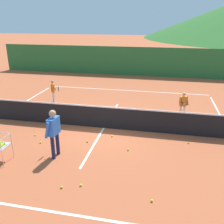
% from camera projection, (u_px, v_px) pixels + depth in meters
% --- Properties ---
extents(ground_plane, '(120.00, 120.00, 0.00)m').
position_uv_depth(ground_plane, '(104.00, 128.00, 10.65)').
color(ground_plane, '#B25633').
extents(line_baseline_near, '(10.23, 0.08, 0.01)m').
position_uv_depth(line_baseline_near, '(54.00, 212.00, 6.04)').
color(line_baseline_near, white).
rests_on(line_baseline_near, ground).
extents(line_baseline_far, '(10.23, 0.08, 0.01)m').
position_uv_depth(line_baseline_far, '(126.00, 90.00, 16.11)').
color(line_baseline_far, white).
rests_on(line_baseline_far, ground).
extents(line_service_center, '(0.08, 6.31, 0.01)m').
position_uv_depth(line_service_center, '(104.00, 128.00, 10.65)').
color(line_service_center, white).
rests_on(line_service_center, ground).
extents(tennis_net, '(10.13, 0.08, 1.05)m').
position_uv_depth(tennis_net, '(104.00, 117.00, 10.47)').
color(tennis_net, '#333338').
rests_on(tennis_net, ground).
extents(instructor, '(0.43, 0.78, 1.66)m').
position_uv_depth(instructor, '(54.00, 129.00, 8.14)').
color(instructor, '#191E4C').
rests_on(instructor, ground).
extents(student_0, '(0.56, 0.51, 1.24)m').
position_uv_depth(student_0, '(53.00, 89.00, 13.61)').
color(student_0, silver).
rests_on(student_0, ground).
extents(student_1, '(0.47, 0.65, 1.22)m').
position_uv_depth(student_1, '(183.00, 103.00, 11.50)').
color(student_1, silver).
rests_on(student_1, ground).
extents(tennis_ball_0, '(0.07, 0.07, 0.07)m').
position_uv_depth(tennis_ball_0, '(152.00, 201.00, 6.37)').
color(tennis_ball_0, yellow).
rests_on(tennis_ball_0, ground).
extents(tennis_ball_1, '(0.07, 0.07, 0.07)m').
position_uv_depth(tennis_ball_1, '(128.00, 150.00, 8.83)').
color(tennis_ball_1, yellow).
rests_on(tennis_ball_1, ground).
extents(tennis_ball_3, '(0.07, 0.07, 0.07)m').
position_uv_depth(tennis_ball_3, '(35.00, 135.00, 9.92)').
color(tennis_ball_3, yellow).
rests_on(tennis_ball_3, ground).
extents(tennis_ball_4, '(0.07, 0.07, 0.07)m').
position_uv_depth(tennis_ball_4, '(189.00, 143.00, 9.31)').
color(tennis_ball_4, yellow).
rests_on(tennis_ball_4, ground).
extents(tennis_ball_5, '(0.07, 0.07, 0.07)m').
position_uv_depth(tennis_ball_5, '(40.00, 142.00, 9.34)').
color(tennis_ball_5, yellow).
rests_on(tennis_ball_5, ground).
extents(tennis_ball_6, '(0.07, 0.07, 0.07)m').
position_uv_depth(tennis_ball_6, '(62.00, 187.00, 6.88)').
color(tennis_ball_6, yellow).
rests_on(tennis_ball_6, ground).
extents(tennis_ball_7, '(0.07, 0.07, 0.07)m').
position_uv_depth(tennis_ball_7, '(112.00, 136.00, 9.84)').
color(tennis_ball_7, yellow).
rests_on(tennis_ball_7, ground).
extents(tennis_ball_8, '(0.07, 0.07, 0.07)m').
position_uv_depth(tennis_ball_8, '(87.00, 142.00, 9.40)').
color(tennis_ball_8, yellow).
rests_on(tennis_ball_8, ground).
extents(tennis_ball_9, '(0.07, 0.07, 0.07)m').
position_uv_depth(tennis_ball_9, '(81.00, 185.00, 6.96)').
color(tennis_ball_9, yellow).
rests_on(tennis_ball_9, ground).
extents(windscreen_fence, '(22.50, 0.08, 2.25)m').
position_uv_depth(windscreen_fence, '(135.00, 61.00, 19.87)').
color(windscreen_fence, '#286B33').
rests_on(windscreen_fence, ground).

